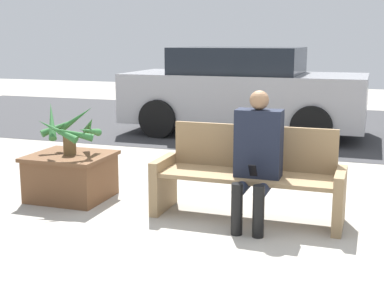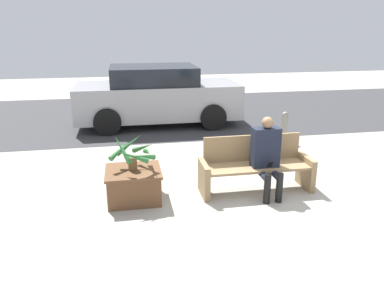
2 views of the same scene
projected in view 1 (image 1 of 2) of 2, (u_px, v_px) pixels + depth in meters
The scene contains 7 objects.
ground_plane at pixel (264, 230), 4.89m from camera, with size 30.00×30.00×0.00m, color #9E998E.
road_surface at pixel (325, 127), 10.55m from camera, with size 20.00×6.00×0.01m, color #38383A.
bench at pixel (248, 176), 5.19m from camera, with size 1.82×0.56×0.88m.
person_seated at pixel (257, 153), 4.93m from camera, with size 0.43×0.57×1.26m.
planter_box at pixel (71, 175), 5.82m from camera, with size 0.84×0.76×0.49m.
potted_plant at pixel (70, 129), 5.71m from camera, with size 0.72×0.72×0.57m.
parked_car at pixel (243, 91), 9.74m from camera, with size 4.29×1.98×1.57m.
Camera 1 is at (0.88, -4.61, 1.72)m, focal length 50.00 mm.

